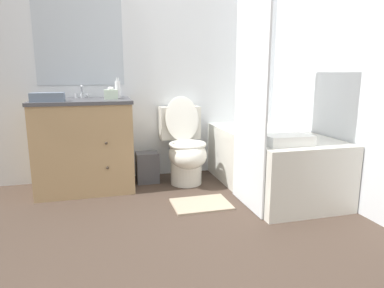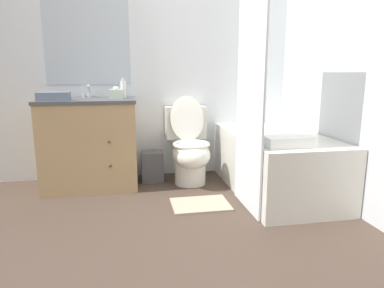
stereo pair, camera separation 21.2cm
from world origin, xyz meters
The scene contains 14 objects.
ground_plane centered at (0.00, 0.00, 0.00)m, with size 14.00×14.00×0.00m, color #47382D.
wall_back centered at (-0.01, 1.62, 1.25)m, with size 8.00×0.06×2.50m.
wall_right centered at (1.26, 0.80, 1.25)m, with size 0.05×2.59×2.50m.
vanity_cabinet centered at (-0.80, 1.31, 0.43)m, with size 0.86×0.60×0.83m.
sink_faucet centered at (-0.80, 1.51, 0.87)m, with size 0.14×0.12×0.12m.
toilet centered at (0.13, 1.25, 0.34)m, with size 0.40×0.65×0.84m.
bathtub centered at (0.85, 0.87, 0.27)m, with size 0.75×1.44×0.53m.
shower_curtain centered at (0.46, 0.52, 1.03)m, with size 0.02×0.57×2.04m.
wastebasket centered at (-0.23, 1.36, 0.15)m, with size 0.21×0.18×0.30m.
tissue_box centered at (-0.55, 1.30, 0.88)m, with size 0.12×0.12×0.11m.
soap_dispenser centered at (-0.48, 1.38, 0.92)m, with size 0.05×0.05×0.19m.
hand_towel_folded centered at (-1.06, 1.13, 0.87)m, with size 0.26×0.13×0.07m.
bath_towel_folded centered at (0.71, 0.36, 0.57)m, with size 0.35×0.21×0.08m.
bath_mat centered at (0.11, 0.63, 0.01)m, with size 0.47×0.35×0.02m.
Camera 1 is at (-0.65, -1.90, 1.06)m, focal length 32.00 mm.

